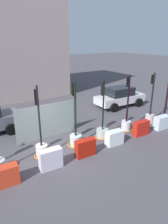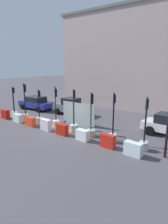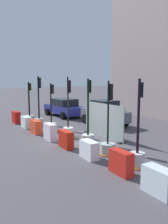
{
  "view_description": "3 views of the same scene",
  "coord_description": "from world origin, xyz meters",
  "views": [
    {
      "loc": [
        -3.79,
        -7.98,
        5.35
      ],
      "look_at": [
        1.99,
        0.78,
        1.52
      ],
      "focal_mm": 32.04,
      "sensor_mm": 36.0,
      "label": 1
    },
    {
      "loc": [
        10.92,
        -11.34,
        5.27
      ],
      "look_at": [
        2.04,
        0.35,
        1.72
      ],
      "focal_mm": 31.63,
      "sensor_mm": 36.0,
      "label": 2
    },
    {
      "loc": [
        11.35,
        -6.7,
        3.55
      ],
      "look_at": [
        0.72,
        0.24,
        1.68
      ],
      "focal_mm": 39.58,
      "sensor_mm": 36.0,
      "label": 3
    }
  ],
  "objects": [
    {
      "name": "traffic_light_1",
      "position": [
        -4.98,
        0.13,
        0.62
      ],
      "size": [
        0.85,
        0.85,
        3.52
      ],
      "color": "#B5B9AC",
      "rests_on": "ground_plane"
    },
    {
      "name": "construction_barrier_3",
      "position": [
        -0.9,
        -0.96,
        0.46
      ],
      "size": [
        1.02,
        0.45,
        0.92
      ],
      "color": "silver",
      "rests_on": "ground_plane"
    },
    {
      "name": "traffic_light_4",
      "position": [
        1.1,
        0.24,
        0.54
      ],
      "size": [
        0.91,
        0.91,
        3.41
      ],
      "color": "silver",
      "rests_on": "ground_plane"
    },
    {
      "name": "car_grey_saloon",
      "position": [
        -2.69,
        4.25,
        0.87
      ],
      "size": [
        3.93,
        2.03,
        1.81
      ],
      "color": "slate",
      "rests_on": "ground_plane"
    },
    {
      "name": "construction_barrier_0",
      "position": [
        -6.82,
        -0.95,
        0.44
      ],
      "size": [
        1.05,
        0.47,
        0.88
      ],
      "color": "#B3130E",
      "rests_on": "ground_plane"
    },
    {
      "name": "traffic_light_3",
      "position": [
        -0.86,
        0.18,
        0.57
      ],
      "size": [
        0.78,
        0.78,
        3.49
      ],
      "color": "silver",
      "rests_on": "ground_plane"
    },
    {
      "name": "construction_barrier_6",
      "position": [
        4.9,
        -0.89,
        0.44
      ],
      "size": [
        1.03,
        0.44,
        0.88
      ],
      "color": "red",
      "rests_on": "ground_plane"
    },
    {
      "name": "construction_barrier_5",
      "position": [
        2.85,
        -0.87,
        0.39
      ],
      "size": [
        0.99,
        0.52,
        0.78
      ],
      "color": "white",
      "rests_on": "ground_plane"
    },
    {
      "name": "ground_plane",
      "position": [
        0.0,
        0.0,
        0.0
      ],
      "size": [
        120.0,
        120.0,
        0.0
      ],
      "primitive_type": "plane",
      "color": "#4B474E"
    },
    {
      "name": "traffic_light_2",
      "position": [
        -2.88,
        0.08,
        0.46
      ],
      "size": [
        0.84,
        0.84,
        3.09
      ],
      "color": "silver",
      "rests_on": "ground_plane"
    },
    {
      "name": "car_blue_estate",
      "position": [
        -7.72,
        3.68,
        0.78
      ],
      "size": [
        4.43,
        2.39,
        1.55
      ],
      "color": "navy",
      "rests_on": "ground_plane"
    },
    {
      "name": "traffic_light_0",
      "position": [
        -6.87,
        0.12,
        0.51
      ],
      "size": [
        0.93,
        0.93,
        3.07
      ],
      "color": "beige",
      "rests_on": "ground_plane"
    },
    {
      "name": "construction_barrier_7",
      "position": [
        6.71,
        -0.99,
        0.42
      ],
      "size": [
        1.09,
        0.53,
        0.83
      ],
      "color": "silver",
      "rests_on": "ground_plane"
    },
    {
      "name": "construction_barrier_2",
      "position": [
        -2.87,
        -0.99,
        0.41
      ],
      "size": [
        1.12,
        0.5,
        0.81
      ],
      "color": "red",
      "rests_on": "ground_plane"
    },
    {
      "name": "traffic_light_5",
      "position": [
        2.84,
        0.15,
        0.47
      ],
      "size": [
        0.89,
        0.89,
        3.33
      ],
      "color": "#A9B7B0",
      "rests_on": "ground_plane"
    },
    {
      "name": "construction_barrier_1",
      "position": [
        -4.8,
        -0.9,
        0.38
      ],
      "size": [
        1.13,
        0.54,
        0.77
      ],
      "color": "silver",
      "rests_on": "ground_plane"
    },
    {
      "name": "traffic_light_6",
      "position": [
        4.7,
        0.13,
        0.56
      ],
      "size": [
        0.85,
        0.85,
        3.45
      ],
      "color": "silver",
      "rests_on": "ground_plane"
    },
    {
      "name": "site_fence_panel",
      "position": [
        0.19,
        1.92,
        0.94
      ],
      "size": [
        3.53,
        0.5,
        1.97
      ],
      "color": "#94A39E",
      "rests_on": "ground_plane"
    },
    {
      "name": "construction_barrier_4",
      "position": [
        0.92,
        -0.95,
        0.43
      ],
      "size": [
        1.02,
        0.43,
        0.85
      ],
      "color": "#B31B0D",
      "rests_on": "ground_plane"
    }
  ]
}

